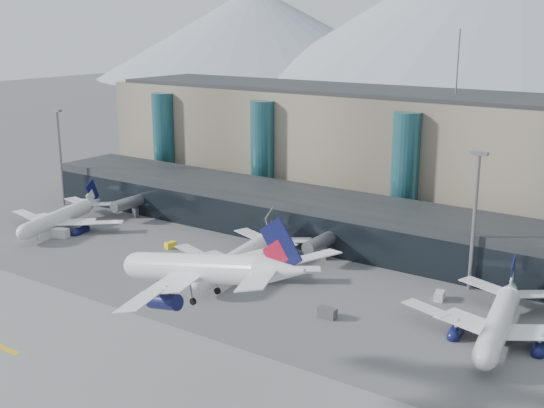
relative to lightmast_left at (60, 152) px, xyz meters
The scene contains 17 objects.
ground 92.91m from the lightmast_left, 29.36° to the right, with size 900.00×900.00×0.00m, color #515154.
runway_strip 101.03m from the lightmast_left, 36.87° to the right, with size 400.00×40.00×0.04m, color slate.
runway_markings 101.03m from the lightmast_left, 36.87° to the right, with size 128.00×1.00×0.02m.
concourse 81.54m from the lightmast_left, ahead, with size 170.00×27.00×10.00m.
terminal_main 71.07m from the lightmast_left, 39.29° to the left, with size 130.00×30.00×31.00m.
teal_towers 71.19m from the lightmast_left, 24.05° to the left, with size 116.40×19.40×46.00m.
lightmast_left is the anchor object (origin of this frame).
lightmast_mid 110.04m from the lightmast_left, ahead, with size 3.00×1.20×25.60m.
hero_jet 108.54m from the lightmast_left, 28.73° to the right, with size 32.17×32.74×10.56m.
jet_parked_left 24.05m from the lightmast_left, 37.23° to the right, with size 31.30×32.53×10.44m.
jet_parked_mid 72.02m from the lightmast_left, 10.20° to the right, with size 33.98×34.04×11.04m.
jet_parked_right 121.46m from the lightmast_left, ahead, with size 32.80×32.94×10.67m.
veh_a 32.88m from the lightmast_left, 40.29° to the right, with size 3.61×2.03×2.03m, color silver.
veh_b 51.77m from the lightmast_left, 12.50° to the right, with size 2.34×1.44×1.35m, color yellow.
veh_c 98.58m from the lightmast_left, 13.48° to the right, with size 3.07×1.62×1.71m, color #47474C.
veh_g 108.43m from the lightmast_left, ahead, with size 2.63×1.53×1.53m, color silver.
veh_h 66.92m from the lightmast_left, 17.75° to the right, with size 3.89×2.04×2.15m, color yellow.
Camera 1 is at (66.73, -68.73, 47.33)m, focal length 45.00 mm.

